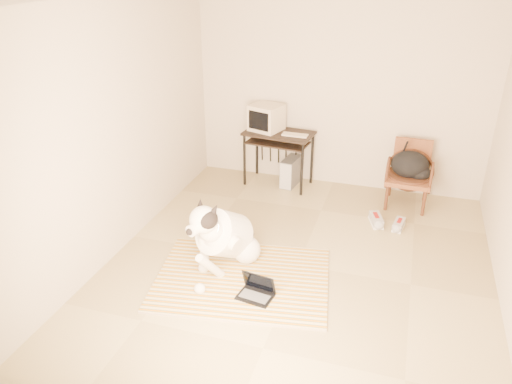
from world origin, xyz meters
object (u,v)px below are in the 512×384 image
at_px(crt_monitor, 266,118).
at_px(backpack, 411,166).
at_px(dog, 225,236).
at_px(laptop, 257,291).
at_px(pc_tower, 291,172).
at_px(rattan_chair, 409,174).
at_px(computer_desk, 278,140).

xyz_separation_m(crt_monitor, backpack, (2.01, -0.16, -0.41)).
xyz_separation_m(dog, backpack, (1.80, 2.07, 0.20)).
bearing_deg(laptop, pc_tower, 96.81).
xyz_separation_m(crt_monitor, rattan_chair, (2.00, -0.14, -0.54)).
distance_m(crt_monitor, pc_tower, 0.86).
bearing_deg(backpack, computer_desk, 176.62).
xyz_separation_m(computer_desk, pc_tower, (0.18, 0.05, -0.47)).
relative_size(crt_monitor, backpack, 0.97).
height_order(laptop, pc_tower, pc_tower).
bearing_deg(computer_desk, rattan_chair, -2.45).
xyz_separation_m(computer_desk, backpack, (1.81, -0.11, -0.12)).
height_order(laptop, crt_monitor, crt_monitor).
xyz_separation_m(rattan_chair, backpack, (0.01, -0.03, 0.13)).
relative_size(laptop, computer_desk, 0.37).
bearing_deg(backpack, rattan_chair, 112.54).
height_order(computer_desk, backpack, computer_desk).
height_order(laptop, backpack, backpack).
xyz_separation_m(laptop, computer_desk, (-0.50, 2.61, 0.60)).
relative_size(computer_desk, backpack, 1.93).
height_order(computer_desk, rattan_chair, rattan_chair).
distance_m(laptop, backpack, 2.87).
bearing_deg(backpack, dog, -130.98).
distance_m(dog, backpack, 2.76).
height_order(crt_monitor, rattan_chair, crt_monitor).
bearing_deg(dog, computer_desk, 90.30).
distance_m(laptop, computer_desk, 2.72).
bearing_deg(dog, rattan_chair, 49.62).
distance_m(dog, pc_tower, 2.24).
bearing_deg(rattan_chair, laptop, -117.18).
relative_size(laptop, pc_tower, 0.82).
bearing_deg(rattan_chair, computer_desk, 177.55).
height_order(dog, rattan_chair, dog).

